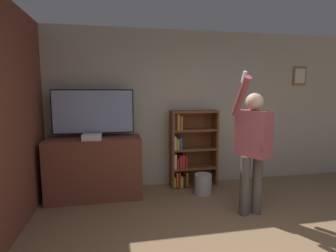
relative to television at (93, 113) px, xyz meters
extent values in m
cube|color=#B2AD9E|center=(1.66, 0.30, 0.02)|extent=(6.92, 0.06, 2.70)
cube|color=olive|center=(3.77, 0.25, 0.61)|extent=(0.27, 0.02, 0.35)
cube|color=beige|center=(3.77, 0.24, 0.61)|extent=(0.21, 0.01, 0.27)
cube|color=brown|center=(-0.83, -1.13, 0.02)|extent=(0.06, 4.39, 2.70)
cube|color=brown|center=(0.00, -0.07, -0.86)|extent=(1.43, 0.60, 0.95)
cylinder|color=black|center=(0.00, 0.00, -0.37)|extent=(0.22, 0.22, 0.03)
cylinder|color=black|center=(0.00, 0.00, -0.33)|extent=(0.06, 0.06, 0.05)
cube|color=black|center=(0.00, 0.00, 0.02)|extent=(1.24, 0.04, 0.69)
cube|color=#8C9EC6|center=(0.00, -0.02, 0.02)|extent=(1.20, 0.01, 0.65)
cube|color=white|center=(-0.02, -0.23, -0.34)|extent=(0.28, 0.21, 0.09)
cube|color=brown|center=(1.27, 0.11, -0.67)|extent=(0.04, 0.28, 1.34)
cube|color=brown|center=(2.05, 0.11, -0.67)|extent=(0.04, 0.28, 1.34)
cube|color=brown|center=(1.66, 0.24, -0.67)|extent=(0.82, 0.01, 1.34)
cube|color=brown|center=(1.66, 0.11, -1.32)|extent=(0.74, 0.28, 0.04)
cube|color=brown|center=(1.66, 0.11, -1.00)|extent=(0.74, 0.28, 0.04)
cube|color=brown|center=(1.66, 0.11, -0.67)|extent=(0.74, 0.28, 0.04)
cube|color=brown|center=(1.66, 0.11, -0.33)|extent=(0.74, 0.28, 0.04)
cube|color=brown|center=(1.66, 0.11, -0.02)|extent=(0.74, 0.28, 0.04)
cube|color=gold|center=(1.30, 0.08, -1.22)|extent=(0.02, 0.23, 0.18)
cube|color=orange|center=(1.34, 0.09, -1.18)|extent=(0.03, 0.25, 0.27)
cube|color=red|center=(1.38, 0.08, -1.18)|extent=(0.02, 0.24, 0.27)
cube|color=gold|center=(1.42, 0.09, -1.23)|extent=(0.04, 0.24, 0.18)
cube|color=#232328|center=(1.47, 0.07, -1.22)|extent=(0.04, 0.21, 0.18)
cube|color=orange|center=(1.51, 0.08, -1.19)|extent=(0.03, 0.24, 0.25)
cube|color=beige|center=(1.31, 0.06, -0.86)|extent=(0.04, 0.20, 0.25)
cube|color=red|center=(1.35, 0.08, -0.90)|extent=(0.03, 0.23, 0.17)
cube|color=red|center=(1.40, 0.10, -0.88)|extent=(0.04, 0.26, 0.21)
cube|color=red|center=(1.45, 0.09, -0.87)|extent=(0.04, 0.25, 0.23)
cube|color=red|center=(1.50, 0.07, -0.88)|extent=(0.03, 0.21, 0.21)
cube|color=beige|center=(1.30, 0.10, -0.54)|extent=(0.03, 0.26, 0.22)
cube|color=gold|center=(1.35, 0.08, -0.56)|extent=(0.04, 0.23, 0.18)
cube|color=#2D569E|center=(1.40, 0.08, -0.55)|extent=(0.04, 0.23, 0.20)
cube|color=#232328|center=(1.31, 0.07, -0.18)|extent=(0.04, 0.21, 0.27)
cube|color=orange|center=(1.36, 0.07, -0.18)|extent=(0.04, 0.21, 0.27)
cube|color=#99663D|center=(1.41, 0.08, -0.20)|extent=(0.04, 0.23, 0.23)
cylinder|color=#56514C|center=(2.02, -1.09, -0.93)|extent=(0.13, 0.13, 0.81)
cylinder|color=#56514C|center=(2.20, -1.09, -0.93)|extent=(0.13, 0.13, 0.81)
cube|color=#99474C|center=(2.11, -1.09, -0.22)|extent=(0.40, 0.49, 0.61)
sphere|color=beige|center=(2.11, -1.09, 0.20)|extent=(0.23, 0.23, 0.23)
cylinder|color=#99474C|center=(2.36, -1.09, -0.24)|extent=(0.09, 0.09, 0.56)
cylinder|color=#99474C|center=(1.86, -1.20, 0.27)|extent=(0.09, 0.39, 0.51)
cube|color=white|center=(1.86, -1.25, 0.50)|extent=(0.04, 0.09, 0.14)
cylinder|color=#B7B7BC|center=(1.71, -0.28, -1.17)|extent=(0.28, 0.28, 0.33)
camera|label=1|loc=(0.35, -4.20, 0.33)|focal=28.00mm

